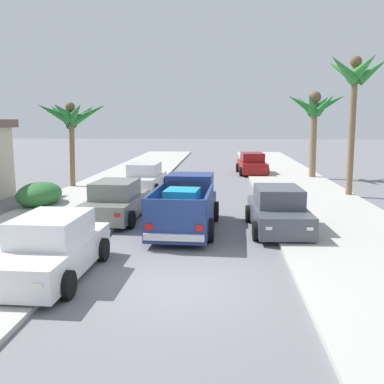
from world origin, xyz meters
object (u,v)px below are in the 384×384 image
(palm_tree_left_fore, at_px, (354,80))
(palm_tree_left_back, at_px, (71,116))
(car_left_far, at_px, (144,178))
(palm_tree_left_mid, at_px, (315,110))
(pickup_truck, at_px, (186,207))
(car_left_mid, at_px, (252,164))
(car_right_mid, at_px, (278,211))
(car_left_near, at_px, (51,248))
(hedge_bush, at_px, (39,194))
(car_right_near, at_px, (116,202))

(palm_tree_left_fore, bearing_deg, palm_tree_left_back, 172.20)
(car_left_far, distance_m, palm_tree_left_mid, 12.60)
(pickup_truck, height_order, car_left_far, pickup_truck)
(car_left_mid, xyz_separation_m, palm_tree_left_back, (-10.66, -7.08, 3.35))
(car_right_mid, xyz_separation_m, car_left_far, (-6.20, 8.07, 0.00))
(car_left_near, distance_m, car_left_mid, 22.16)
(car_right_mid, bearing_deg, palm_tree_left_mid, 74.12)
(pickup_truck, bearing_deg, car_left_mid, 78.13)
(palm_tree_left_mid, xyz_separation_m, palm_tree_left_back, (-14.57, -5.12, -0.45))
(pickup_truck, bearing_deg, palm_tree_left_fore, 42.99)
(pickup_truck, relative_size, car_right_mid, 1.23)
(hedge_bush, bearing_deg, car_left_far, 48.55)
(pickup_truck, relative_size, car_right_near, 1.22)
(palm_tree_left_fore, height_order, hedge_bush, palm_tree_left_fore)
(pickup_truck, xyz_separation_m, hedge_bush, (-6.90, 3.58, -0.25))
(car_right_mid, distance_m, palm_tree_left_mid, 15.35)
(car_left_far, height_order, palm_tree_left_fore, palm_tree_left_fore)
(car_right_near, distance_m, palm_tree_left_mid, 16.96)
(pickup_truck, height_order, car_left_near, pickup_truck)
(palm_tree_left_fore, bearing_deg, palm_tree_left_mid, 92.62)
(palm_tree_left_back, bearing_deg, car_right_mid, -41.17)
(car_right_mid, height_order, hedge_bush, car_right_mid)
(hedge_bush, bearing_deg, palm_tree_left_fore, 13.74)
(car_left_near, height_order, car_left_mid, same)
(car_left_far, height_order, palm_tree_left_mid, palm_tree_left_mid)
(palm_tree_left_mid, bearing_deg, palm_tree_left_fore, -87.38)
(car_left_far, bearing_deg, car_left_mid, 52.21)
(car_right_mid, bearing_deg, car_left_mid, 89.45)
(pickup_truck, relative_size, palm_tree_left_back, 1.07)
(car_left_far, bearing_deg, palm_tree_left_fore, -4.98)
(palm_tree_left_fore, distance_m, palm_tree_left_mid, 7.28)
(car_right_mid, height_order, palm_tree_left_fore, palm_tree_left_fore)
(pickup_truck, xyz_separation_m, car_left_mid, (3.42, 16.26, -0.09))
(car_right_mid, distance_m, hedge_bush, 10.78)
(car_left_mid, relative_size, palm_tree_left_back, 0.88)
(car_right_near, height_order, car_right_mid, same)
(pickup_truck, relative_size, car_left_mid, 1.22)
(palm_tree_left_back, bearing_deg, palm_tree_left_fore, -7.80)
(car_left_near, xyz_separation_m, car_right_near, (0.09, 6.23, 0.00))
(car_left_far, xyz_separation_m, hedge_bush, (-3.96, -4.48, -0.16))
(car_left_near, relative_size, palm_tree_left_mid, 0.75)
(car_right_near, distance_m, hedge_bush, 4.70)
(car_left_mid, xyz_separation_m, car_left_far, (-6.36, -8.20, 0.00))
(car_left_near, distance_m, car_left_far, 13.04)
(palm_tree_left_fore, relative_size, hedge_bush, 2.50)
(pickup_truck, height_order, palm_tree_left_back, palm_tree_left_back)
(car_left_near, distance_m, palm_tree_left_fore, 16.86)
(car_right_mid, bearing_deg, pickup_truck, 179.94)
(car_left_near, bearing_deg, car_left_far, 90.14)
(car_right_near, height_order, palm_tree_left_fore, palm_tree_left_fore)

